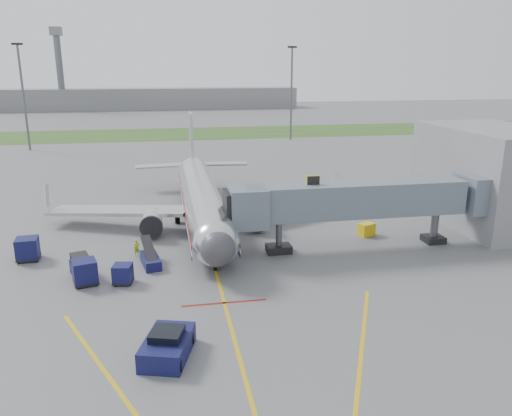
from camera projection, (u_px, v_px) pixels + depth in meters
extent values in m
plane|color=#565659|center=(218.00, 280.00, 38.80)|extent=(400.00, 400.00, 0.00)
cube|color=#2D4C1E|center=(178.00, 134.00, 123.94)|extent=(300.00, 25.00, 0.01)
cube|color=gold|center=(221.00, 291.00, 36.91)|extent=(0.25, 50.00, 0.01)
cube|color=maroon|center=(224.00, 303.00, 35.02)|extent=(6.00, 0.25, 0.01)
cube|color=gold|center=(128.00, 404.00, 24.50)|extent=(9.52, 20.04, 0.01)
cube|color=gold|center=(359.00, 377.00, 26.61)|extent=(9.52, 20.04, 0.01)
cylinder|color=silver|center=(202.00, 198.00, 52.26)|extent=(3.80, 28.00, 3.80)
sphere|color=silver|center=(216.00, 243.00, 39.01)|extent=(3.80, 3.80, 3.80)
sphere|color=#38383D|center=(218.00, 249.00, 37.78)|extent=(2.74, 2.74, 2.74)
cube|color=black|center=(216.00, 238.00, 38.48)|extent=(2.20, 1.20, 0.55)
cone|color=silver|center=(192.00, 168.00, 67.87)|extent=(3.80, 5.00, 3.80)
cube|color=#B7BAC1|center=(191.00, 139.00, 66.30)|extent=(0.35, 4.20, 7.00)
cube|color=#B7BAC1|center=(119.00, 211.00, 51.01)|extent=(15.10, 8.59, 1.13)
cube|color=#B7BAC1|center=(281.00, 203.00, 54.00)|extent=(15.10, 8.59, 1.13)
cylinder|color=silver|center=(151.00, 222.00, 48.87)|extent=(2.10, 3.60, 2.10)
cylinder|color=silver|center=(256.00, 216.00, 50.70)|extent=(2.10, 3.60, 2.10)
cube|color=maroon|center=(220.00, 201.00, 52.69)|extent=(0.05, 28.00, 0.45)
cube|color=navy|center=(220.00, 209.00, 52.93)|extent=(0.05, 28.00, 0.35)
cylinder|color=black|center=(215.00, 267.00, 40.61)|extent=(0.28, 0.70, 0.70)
cylinder|color=black|center=(177.00, 219.00, 52.89)|extent=(0.50, 1.00, 1.00)
cylinder|color=black|center=(226.00, 216.00, 53.80)|extent=(0.50, 1.00, 1.00)
cube|color=slate|center=(356.00, 199.00, 44.57)|extent=(20.00, 3.00, 3.00)
cube|color=slate|center=(248.00, 207.00, 42.90)|extent=(3.20, 3.60, 3.40)
cube|color=black|center=(234.00, 207.00, 42.69)|extent=(1.60, 3.00, 2.80)
cube|color=yellow|center=(313.00, 181.00, 43.37)|extent=(1.20, 0.15, 1.00)
cylinder|color=#595B60|center=(279.00, 236.00, 44.17)|extent=(0.56, 0.56, 3.10)
cube|color=black|center=(279.00, 249.00, 44.49)|extent=(2.20, 1.60, 0.70)
cylinder|color=#595B60|center=(434.00, 226.00, 46.80)|extent=(0.70, 0.70, 3.10)
cube|color=black|center=(433.00, 239.00, 47.14)|extent=(1.80, 1.80, 0.60)
cube|color=slate|center=(477.00, 193.00, 46.68)|extent=(3.00, 4.00, 3.40)
cube|color=slate|center=(492.00, 176.00, 52.18)|extent=(10.00, 16.00, 10.00)
cylinder|color=#595B60|center=(24.00, 99.00, 97.02)|extent=(0.44, 0.44, 20.00)
cube|color=black|center=(17.00, 44.00, 94.24)|extent=(2.00, 0.40, 0.40)
cylinder|color=#595B60|center=(291.00, 95.00, 111.43)|extent=(0.44, 0.44, 20.00)
cube|color=black|center=(292.00, 47.00, 108.65)|extent=(2.00, 0.40, 0.40)
cube|color=slate|center=(145.00, 99.00, 196.77)|extent=(120.00, 14.00, 8.00)
cylinder|color=#595B60|center=(60.00, 73.00, 184.04)|extent=(2.40, 2.40, 28.00)
cube|color=slate|center=(56.00, 31.00, 180.10)|extent=(4.00, 4.00, 3.00)
cube|color=black|center=(168.00, 347.00, 28.41)|extent=(3.44, 4.46, 1.20)
cube|color=black|center=(167.00, 335.00, 28.20)|extent=(2.18, 2.18, 0.55)
cylinder|color=black|center=(143.00, 362.00, 27.20)|extent=(0.48, 0.91, 0.87)
cylinder|color=black|center=(178.00, 365.00, 26.99)|extent=(0.48, 0.91, 0.87)
cylinder|color=black|center=(158.00, 336.00, 29.92)|extent=(0.48, 0.91, 0.87)
cylinder|color=black|center=(190.00, 337.00, 29.71)|extent=(0.48, 0.91, 0.87)
cube|color=black|center=(81.00, 269.00, 39.35)|extent=(2.10, 2.89, 1.04)
cube|color=black|center=(80.00, 259.00, 39.11)|extent=(1.71, 1.97, 0.73)
cylinder|color=black|center=(77.00, 279.00, 38.41)|extent=(0.38, 0.57, 0.52)
cylinder|color=black|center=(90.00, 276.00, 38.89)|extent=(0.38, 0.57, 0.52)
cylinder|color=black|center=(72.00, 270.00, 39.99)|extent=(0.38, 0.57, 0.52)
cylinder|color=black|center=(86.00, 268.00, 40.47)|extent=(0.38, 0.57, 0.52)
cube|color=black|center=(123.00, 273.00, 37.97)|extent=(1.59, 1.59, 1.37)
cube|color=black|center=(123.00, 281.00, 38.15)|extent=(1.64, 1.64, 0.11)
cylinder|color=black|center=(115.00, 285.00, 37.65)|extent=(0.23, 0.28, 0.25)
cylinder|color=black|center=(129.00, 285.00, 37.65)|extent=(0.23, 0.28, 0.25)
cylinder|color=black|center=(118.00, 279.00, 38.67)|extent=(0.23, 0.28, 0.25)
cylinder|color=black|center=(132.00, 279.00, 38.67)|extent=(0.23, 0.28, 0.25)
cube|color=black|center=(85.00, 271.00, 37.81)|extent=(2.10, 2.10, 1.71)
cube|color=black|center=(86.00, 281.00, 38.04)|extent=(2.17, 2.17, 0.13)
cylinder|color=black|center=(78.00, 287.00, 37.20)|extent=(0.32, 0.36, 0.31)
cylinder|color=black|center=(96.00, 284.00, 37.76)|extent=(0.32, 0.36, 0.31)
cylinder|color=black|center=(76.00, 280.00, 38.35)|extent=(0.32, 0.36, 0.31)
cylinder|color=black|center=(94.00, 277.00, 38.91)|extent=(0.32, 0.36, 0.31)
cube|color=black|center=(27.00, 248.00, 42.55)|extent=(1.92, 1.92, 1.77)
cube|color=black|center=(29.00, 258.00, 42.79)|extent=(1.98, 1.98, 0.14)
cylinder|color=black|center=(19.00, 262.00, 41.99)|extent=(0.28, 0.34, 0.32)
cylinder|color=black|center=(36.00, 260.00, 42.34)|extent=(0.28, 0.34, 0.32)
cylinder|color=black|center=(21.00, 256.00, 43.26)|extent=(0.28, 0.34, 0.32)
cylinder|color=black|center=(38.00, 255.00, 43.61)|extent=(0.28, 0.34, 0.32)
cube|color=black|center=(151.00, 261.00, 41.56)|extent=(1.90, 3.50, 0.83)
cube|color=black|center=(149.00, 249.00, 41.73)|extent=(1.53, 3.81, 1.30)
cylinder|color=black|center=(148.00, 268.00, 40.37)|extent=(0.30, 0.55, 0.52)
cylinder|color=black|center=(159.00, 267.00, 40.69)|extent=(0.30, 0.55, 0.52)
cylinder|color=black|center=(143.00, 258.00, 42.51)|extent=(0.30, 0.55, 0.52)
cylinder|color=black|center=(154.00, 257.00, 42.84)|extent=(0.30, 0.55, 0.52)
cube|color=yellow|center=(366.00, 229.00, 48.94)|extent=(1.79, 1.50, 1.22)
cylinder|color=black|center=(362.00, 235.00, 48.80)|extent=(0.30, 0.36, 0.31)
cylinder|color=black|center=(370.00, 233.00, 49.32)|extent=(0.30, 0.36, 0.31)
imported|color=#99CD18|center=(137.00, 248.00, 43.58)|extent=(0.64, 0.57, 1.48)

